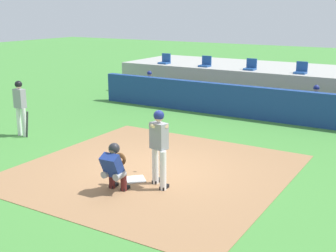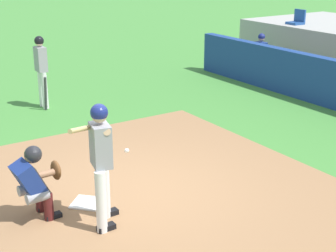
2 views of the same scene
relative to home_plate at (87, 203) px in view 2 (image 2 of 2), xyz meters
name	(u,v)px [view 2 (image 2 of 2)]	position (x,y,z in m)	size (l,w,h in m)	color
ground_plane	(132,192)	(0.00, 0.80, -0.02)	(80.00, 80.00, 0.00)	#428438
dirt_infield	(132,191)	(0.00, 0.80, -0.02)	(6.40, 6.40, 0.01)	#936B47
home_plate	(87,203)	(0.00, 0.00, 0.00)	(0.44, 0.44, 0.02)	white
batter_at_plate	(101,157)	(0.69, -0.05, 1.01)	(0.63, 0.83, 1.80)	silver
catcher_crouched	(36,179)	(-0.02, -0.76, 0.58)	(0.49, 1.82, 1.13)	gray
on_deck_batter	(41,67)	(-5.32, 1.27, 1.00)	(0.58, 0.23, 1.79)	silver
dugout_player_0	(258,54)	(-5.05, 8.14, 0.65)	(0.49, 0.70, 1.30)	#939399
stadium_seat_0	(297,20)	(-5.42, 10.18, 1.51)	(0.46, 0.46, 0.48)	#1E478C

